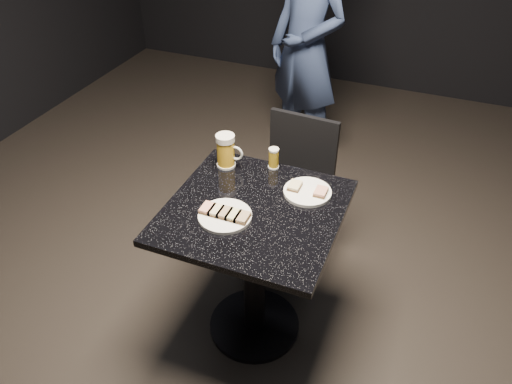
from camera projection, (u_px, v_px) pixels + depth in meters
floor at (254, 326)px, 2.48m from camera, size 6.00×6.00×0.00m
plate_large at (225, 216)px, 1.98m from camera, size 0.21×0.21×0.01m
plate_small at (307, 192)px, 2.10m from camera, size 0.20×0.20×0.01m
patron at (307, 49)px, 3.25m from camera, size 0.71×0.62×1.63m
table at (254, 252)px, 2.17m from camera, size 0.70×0.70×0.75m
beer_mug at (226, 151)px, 2.23m from camera, size 0.13×0.09×0.16m
beer_tumbler at (274, 158)px, 2.24m from camera, size 0.05×0.05×0.10m
chair at (294, 185)px, 2.58m from camera, size 0.38×0.38×0.85m
canapes_on_plate_large at (225, 213)px, 1.97m from camera, size 0.20×0.07×0.02m
canapes_on_plate_small at (308, 189)px, 2.09m from camera, size 0.16×0.07×0.02m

